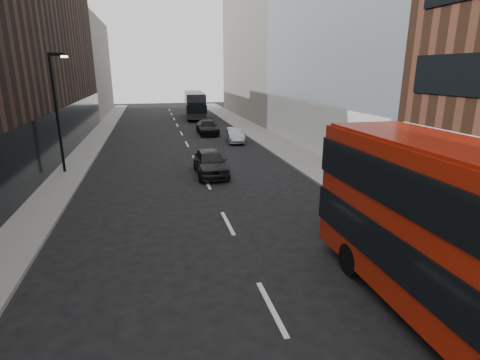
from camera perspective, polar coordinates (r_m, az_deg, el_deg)
sidewalk_right at (r=33.51m, az=5.00°, el=5.82°), size 3.00×80.00×0.15m
sidewalk_left at (r=32.30m, az=-22.22°, el=4.27°), size 2.00×80.00×0.15m
building_modern_block at (r=31.03m, az=15.58°, el=22.72°), size 5.03×22.00×20.00m
building_victorian at (r=52.37m, az=2.74°, el=20.16°), size 6.50×24.00×21.00m
building_left_mid at (r=37.33m, az=-27.77°, el=15.85°), size 5.00×24.00×14.00m
building_left_far at (r=58.94m, az=-22.51°, el=15.50°), size 5.00×20.00×13.00m
street_lamp at (r=24.97m, az=-26.07°, el=10.17°), size 1.06×0.22×7.00m
grey_bus at (r=51.48m, az=-6.92°, el=11.39°), size 3.14×10.57×3.37m
car_a at (r=22.98m, az=-4.53°, el=2.76°), size 1.91×4.61×1.56m
car_b at (r=33.53m, az=-0.76°, el=6.86°), size 1.72×3.96×1.27m
car_c at (r=37.98m, az=-5.01°, el=8.01°), size 1.95×4.75×1.38m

